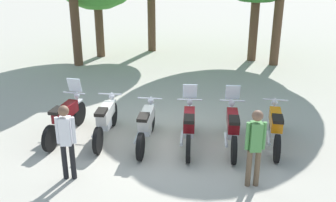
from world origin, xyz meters
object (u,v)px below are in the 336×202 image
person_1 (66,137)px  motorcycle_4 (232,127)px  motorcycle_3 (189,125)px  person_0 (255,143)px  motorcycle_0 (66,117)px  motorcycle_2 (146,124)px  motorcycle_1 (106,119)px  motorcycle_5 (275,126)px

person_1 → motorcycle_4: bearing=111.9°
motorcycle_3 → motorcycle_4: size_ratio=1.00×
motorcycle_3 → motorcycle_4: (1.04, -0.05, 0.00)m
motorcycle_3 → person_0: size_ratio=1.33×
motorcycle_4 → person_0: 1.77m
motorcycle_0 → motorcycle_3: size_ratio=0.99×
motorcycle_2 → motorcycle_3: motorcycle_3 is taller
motorcycle_2 → motorcycle_4: (2.07, -0.11, 0.01)m
motorcycle_0 → motorcycle_3: bearing=-85.5°
motorcycle_2 → motorcycle_4: bearing=-87.3°
motorcycle_0 → motorcycle_3: (3.10, -0.43, 0.00)m
motorcycle_1 → motorcycle_4: motorcycle_4 is taller
motorcycle_2 → person_1: 2.25m
motorcycle_4 → person_0: bearing=-169.2°
motorcycle_3 → motorcycle_5: size_ratio=1.01×
motorcycle_3 → person_1: 3.00m
motorcycle_4 → motorcycle_2: bearing=91.4°
motorcycle_3 → motorcycle_0: bearing=84.8°
motorcycle_0 → person_0: person_0 is taller
motorcycle_2 → person_1: person_1 is taller
motorcycle_2 → motorcycle_4: size_ratio=1.00×
person_0 → person_1: 3.75m
motorcycle_2 → person_0: person_0 is taller
person_0 → motorcycle_4: bearing=-177.2°
motorcycle_3 → person_0: (1.23, -1.75, 0.44)m
motorcycle_3 → person_1: (-2.52, -1.56, 0.43)m
motorcycle_2 → motorcycle_3: size_ratio=1.00×
motorcycle_0 → person_0: bearing=-104.4°
motorcycle_2 → motorcycle_0: bearing=85.7°
motorcycle_0 → motorcycle_2: (2.06, -0.37, -0.01)m
motorcycle_3 → motorcycle_5: motorcycle_3 is taller
motorcycle_5 → motorcycle_0: bearing=94.6°
motorcycle_1 → motorcycle_3: motorcycle_3 is taller
motorcycle_0 → person_0: (4.32, -2.18, 0.44)m
motorcycle_3 → person_1: size_ratio=1.34×
motorcycle_4 → motorcycle_5: motorcycle_4 is taller
motorcycle_4 → motorcycle_5: (1.04, 0.07, -0.01)m
motorcycle_2 → motorcycle_5: (3.11, -0.04, 0.00)m
person_0 → motorcycle_0: bearing=-120.3°
motorcycle_2 → motorcycle_4: 2.07m
motorcycle_4 → person_0: (0.19, -1.71, 0.44)m
motorcycle_4 → person_0: size_ratio=1.33×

